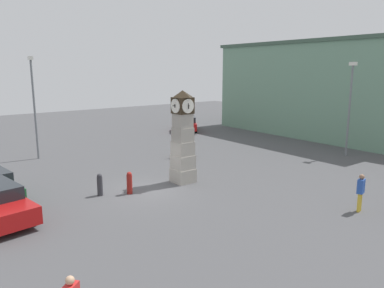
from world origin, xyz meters
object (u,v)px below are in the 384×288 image
at_px(bollard_near_tower, 100,184).
at_px(bollard_mid_row, 129,183).
at_px(car_silver_hatch, 186,123).
at_px(street_lamp_near_road, 350,103).
at_px(bench, 182,150).
at_px(pedestrian_crossing_lot, 361,190).
at_px(clock_tower, 183,140).
at_px(street_lamp_far_side, 34,101).

relative_size(bollard_near_tower, bollard_mid_row, 0.98).
relative_size(car_silver_hatch, street_lamp_near_road, 0.70).
height_order(car_silver_hatch, street_lamp_near_road, street_lamp_near_road).
bearing_deg(bench, pedestrian_crossing_lot, -0.08).
xyz_separation_m(bench, street_lamp_near_road, (6.84, 9.61, 3.27)).
distance_m(clock_tower, street_lamp_far_side, 11.69).
distance_m(car_silver_hatch, bench, 11.38).
xyz_separation_m(bollard_near_tower, pedestrian_crossing_lot, (8.96, 8.03, 0.40)).
height_order(bollard_near_tower, street_lamp_near_road, street_lamp_near_road).
height_order(car_silver_hatch, pedestrian_crossing_lot, pedestrian_crossing_lot).
bearing_deg(street_lamp_far_side, bollard_mid_row, 7.35).
height_order(bollard_near_tower, street_lamp_far_side, street_lamp_far_side).
distance_m(clock_tower, bollard_mid_row, 3.74).
bearing_deg(bench, street_lamp_far_side, -125.62).
distance_m(bollard_near_tower, street_lamp_far_side, 10.46).
bearing_deg(bollard_near_tower, street_lamp_far_side, -179.50).
distance_m(bollard_mid_row, pedestrian_crossing_lot, 10.70).
bearing_deg(bollard_mid_row, bollard_near_tower, -117.53).
bearing_deg(street_lamp_near_road, bench, -125.45).
xyz_separation_m(pedestrian_crossing_lot, street_lamp_near_road, (-6.18, 9.63, 2.83)).
bearing_deg(bench, street_lamp_near_road, 54.55).
bearing_deg(clock_tower, car_silver_hatch, 142.29).
relative_size(bollard_mid_row, car_silver_hatch, 0.24).
bearing_deg(clock_tower, bollard_mid_row, -90.86).
xyz_separation_m(bench, pedestrian_crossing_lot, (13.02, -0.02, 0.44)).
bearing_deg(clock_tower, street_lamp_near_road, 81.04).
distance_m(clock_tower, street_lamp_near_road, 13.34).
relative_size(clock_tower, bench, 3.09).
bearing_deg(bench, car_silver_hatch, 141.48).
distance_m(bollard_near_tower, bench, 9.02).
xyz_separation_m(bollard_near_tower, street_lamp_near_road, (2.78, 17.66, 3.23)).
distance_m(bollard_near_tower, street_lamp_near_road, 18.17).
xyz_separation_m(bench, street_lamp_far_side, (-5.83, -8.13, 3.45)).
bearing_deg(street_lamp_far_side, bench, 54.38).
distance_m(pedestrian_crossing_lot, street_lamp_near_road, 11.79).
relative_size(clock_tower, bollard_near_tower, 4.52).
bearing_deg(street_lamp_near_road, bollard_near_tower, -98.94).
distance_m(bollard_mid_row, street_lamp_far_side, 11.17).
relative_size(bollard_mid_row, street_lamp_far_side, 0.16).
bearing_deg(pedestrian_crossing_lot, bench, 179.92).
bearing_deg(street_lamp_far_side, street_lamp_near_road, 54.48).
distance_m(clock_tower, car_silver_hatch, 17.36).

